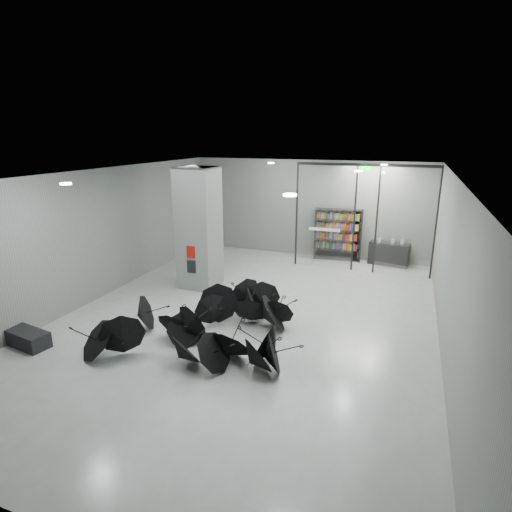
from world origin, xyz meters
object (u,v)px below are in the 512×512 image
(bookshelf, at_px, (338,235))
(shop_counter, at_px, (389,254))
(column, at_px, (199,228))
(bench, at_px, (27,338))
(umbrella_cluster, at_px, (217,330))

(bookshelf, height_order, shop_counter, bookshelf)
(bookshelf, bearing_deg, column, -135.94)
(bench, distance_m, bookshelf, 11.67)
(bookshelf, bearing_deg, bench, -127.13)
(umbrella_cluster, bearing_deg, column, 122.98)
(bench, bearing_deg, umbrella_cluster, 32.60)
(shop_counter, distance_m, umbrella_cluster, 8.96)
(bench, distance_m, umbrella_cluster, 4.65)
(bench, xyz_separation_m, umbrella_cluster, (4.27, 1.83, 0.11))
(column, distance_m, umbrella_cluster, 4.50)
(shop_counter, bearing_deg, bookshelf, -170.87)
(bench, bearing_deg, column, 78.81)
(column, distance_m, bench, 5.97)
(column, xyz_separation_m, shop_counter, (5.88, 4.70, -1.55))
(bench, xyz_separation_m, bookshelf, (5.82, 10.08, 0.85))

